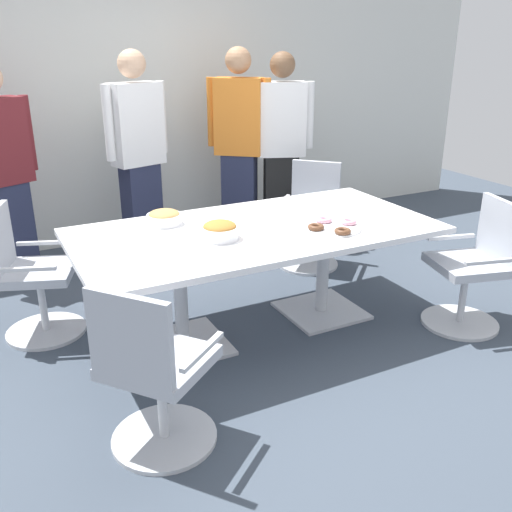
{
  "coord_description": "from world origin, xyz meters",
  "views": [
    {
      "loc": [
        -1.64,
        -3.19,
        1.94
      ],
      "look_at": [
        0.0,
        0.0,
        0.55
      ],
      "focal_mm": 39.84,
      "sensor_mm": 36.0,
      "label": 1
    }
  ],
  "objects_px": {
    "person_standing_3": "(281,146)",
    "office_chair_3": "(311,221)",
    "office_chair_2": "(473,271)",
    "person_standing_1": "(138,154)",
    "conference_table": "(256,246)",
    "office_chair_1": "(154,377)",
    "person_standing_0": "(3,174)",
    "snack_bowl_cookies": "(164,217)",
    "snack_bowl_pretzels": "(220,230)",
    "person_standing_2": "(239,144)",
    "donut_platter": "(333,227)",
    "office_chair_0": "(31,280)"
  },
  "relations": [
    {
      "from": "office_chair_2",
      "to": "person_standing_0",
      "type": "bearing_deg",
      "value": 65.33
    },
    {
      "from": "office_chair_1",
      "to": "office_chair_3",
      "type": "bearing_deg",
      "value": 92.78
    },
    {
      "from": "person_standing_0",
      "to": "snack_bowl_pretzels",
      "type": "bearing_deg",
      "value": 98.11
    },
    {
      "from": "snack_bowl_cookies",
      "to": "donut_platter",
      "type": "height_order",
      "value": "snack_bowl_cookies"
    },
    {
      "from": "person_standing_2",
      "to": "snack_bowl_pretzels",
      "type": "distance_m",
      "value": 2.06
    },
    {
      "from": "person_standing_1",
      "to": "snack_bowl_pretzels",
      "type": "relative_size",
      "value": 7.76
    },
    {
      "from": "office_chair_0",
      "to": "donut_platter",
      "type": "height_order",
      "value": "office_chair_0"
    },
    {
      "from": "office_chair_0",
      "to": "conference_table",
      "type": "bearing_deg",
      "value": 85.82
    },
    {
      "from": "office_chair_0",
      "to": "office_chair_1",
      "type": "xyz_separation_m",
      "value": [
        0.38,
        -1.52,
        0.0
      ]
    },
    {
      "from": "office_chair_3",
      "to": "donut_platter",
      "type": "relative_size",
      "value": 2.48
    },
    {
      "from": "person_standing_1",
      "to": "donut_platter",
      "type": "xyz_separation_m",
      "value": [
        0.73,
        -1.97,
        -0.21
      ]
    },
    {
      "from": "person_standing_1",
      "to": "office_chair_0",
      "type": "bearing_deg",
      "value": 28.47
    },
    {
      "from": "office_chair_1",
      "to": "person_standing_1",
      "type": "relative_size",
      "value": 0.49
    },
    {
      "from": "person_standing_0",
      "to": "donut_platter",
      "type": "distance_m",
      "value": 2.68
    },
    {
      "from": "conference_table",
      "to": "office_chair_1",
      "type": "distance_m",
      "value": 1.36
    },
    {
      "from": "conference_table",
      "to": "snack_bowl_cookies",
      "type": "distance_m",
      "value": 0.65
    },
    {
      "from": "conference_table",
      "to": "person_standing_1",
      "type": "relative_size",
      "value": 1.3
    },
    {
      "from": "donut_platter",
      "to": "office_chair_2",
      "type": "bearing_deg",
      "value": -21.8
    },
    {
      "from": "person_standing_3",
      "to": "snack_bowl_cookies",
      "type": "distance_m",
      "value": 1.99
    },
    {
      "from": "office_chair_3",
      "to": "snack_bowl_cookies",
      "type": "relative_size",
      "value": 3.83
    },
    {
      "from": "conference_table",
      "to": "office_chair_0",
      "type": "xyz_separation_m",
      "value": [
        -1.39,
        0.63,
        -0.22
      ]
    },
    {
      "from": "snack_bowl_pretzels",
      "to": "donut_platter",
      "type": "xyz_separation_m",
      "value": [
        0.75,
        -0.16,
        -0.04
      ]
    },
    {
      "from": "person_standing_1",
      "to": "person_standing_3",
      "type": "bearing_deg",
      "value": 156.9
    },
    {
      "from": "office_chair_0",
      "to": "snack_bowl_pretzels",
      "type": "height_order",
      "value": "office_chair_0"
    },
    {
      "from": "person_standing_3",
      "to": "office_chair_3",
      "type": "bearing_deg",
      "value": 105.47
    },
    {
      "from": "office_chair_3",
      "to": "person_standing_0",
      "type": "bearing_deg",
      "value": 27.63
    },
    {
      "from": "conference_table",
      "to": "snack_bowl_cookies",
      "type": "relative_size",
      "value": 10.11
    },
    {
      "from": "person_standing_0",
      "to": "snack_bowl_cookies",
      "type": "bearing_deg",
      "value": 100.19
    },
    {
      "from": "person_standing_2",
      "to": "office_chair_3",
      "type": "bearing_deg",
      "value": 149.37
    },
    {
      "from": "person_standing_0",
      "to": "person_standing_2",
      "type": "height_order",
      "value": "person_standing_2"
    },
    {
      "from": "person_standing_3",
      "to": "snack_bowl_cookies",
      "type": "xyz_separation_m",
      "value": [
        -1.58,
        -1.19,
        -0.16
      ]
    },
    {
      "from": "person_standing_2",
      "to": "person_standing_3",
      "type": "bearing_deg",
      "value": -163.93
    },
    {
      "from": "office_chair_1",
      "to": "office_chair_3",
      "type": "height_order",
      "value": "same"
    },
    {
      "from": "person_standing_1",
      "to": "snack_bowl_cookies",
      "type": "xyz_separation_m",
      "value": [
        -0.23,
        -1.36,
        -0.17
      ]
    },
    {
      "from": "conference_table",
      "to": "office_chair_1",
      "type": "bearing_deg",
      "value": -138.75
    },
    {
      "from": "office_chair_2",
      "to": "person_standing_1",
      "type": "bearing_deg",
      "value": 50.35
    },
    {
      "from": "office_chair_2",
      "to": "person_standing_1",
      "type": "height_order",
      "value": "person_standing_1"
    },
    {
      "from": "person_standing_0",
      "to": "person_standing_2",
      "type": "distance_m",
      "value": 2.1
    },
    {
      "from": "person_standing_3",
      "to": "snack_bowl_cookies",
      "type": "height_order",
      "value": "person_standing_3"
    },
    {
      "from": "office_chair_1",
      "to": "donut_platter",
      "type": "xyz_separation_m",
      "value": [
        1.46,
        0.63,
        0.36
      ]
    },
    {
      "from": "snack_bowl_cookies",
      "to": "snack_bowl_pretzels",
      "type": "xyz_separation_m",
      "value": [
        0.21,
        -0.45,
        0.01
      ]
    },
    {
      "from": "office_chair_2",
      "to": "office_chair_3",
      "type": "xyz_separation_m",
      "value": [
        -0.38,
        1.52,
        0.0
      ]
    },
    {
      "from": "person_standing_0",
      "to": "person_standing_1",
      "type": "relative_size",
      "value": 0.96
    },
    {
      "from": "conference_table",
      "to": "person_standing_3",
      "type": "distance_m",
      "value": 1.91
    },
    {
      "from": "office_chair_1",
      "to": "conference_table",
      "type": "bearing_deg",
      "value": 92.66
    },
    {
      "from": "person_standing_0",
      "to": "person_standing_2",
      "type": "xyz_separation_m",
      "value": [
        2.1,
        0.03,
        0.06
      ]
    },
    {
      "from": "office_chair_3",
      "to": "person_standing_2",
      "type": "height_order",
      "value": "person_standing_2"
    },
    {
      "from": "person_standing_2",
      "to": "person_standing_3",
      "type": "relative_size",
      "value": 1.02
    },
    {
      "from": "person_standing_3",
      "to": "donut_platter",
      "type": "relative_size",
      "value": 4.96
    },
    {
      "from": "person_standing_2",
      "to": "conference_table",
      "type": "bearing_deg",
      "value": 106.46
    }
  ]
}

